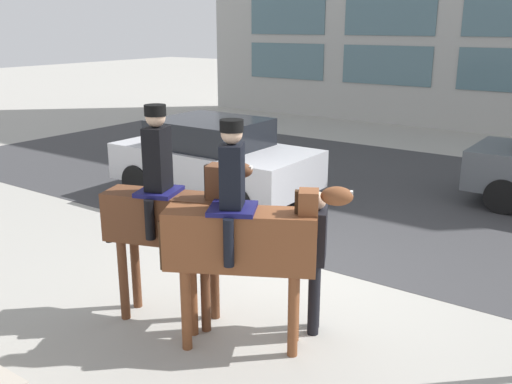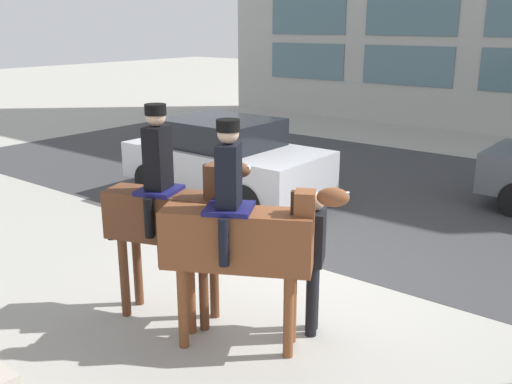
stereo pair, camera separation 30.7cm
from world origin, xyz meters
name	(u,v)px [view 2 (the right image)]	position (x,y,z in m)	size (l,w,h in m)	color
ground_plane	(293,277)	(0.00, 0.00, 0.00)	(80.00, 80.00, 0.00)	#9E9B93
road_surface	(425,199)	(0.00, 4.75, 0.00)	(23.23, 8.50, 0.01)	#38383A
mounted_horse_lead	(169,211)	(-0.53, -1.80, 1.35)	(1.77, 0.89, 2.57)	#59331E
mounted_horse_companion	(240,234)	(0.52, -1.78, 1.30)	(1.86, 1.20, 2.50)	brown
pedestrian_bystander	(312,252)	(0.98, -1.08, 0.99)	(0.76, 0.72, 1.67)	black
street_car_near_lane	(226,158)	(-3.20, 2.28, 0.85)	(4.02, 2.05, 1.62)	#B7B7BC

